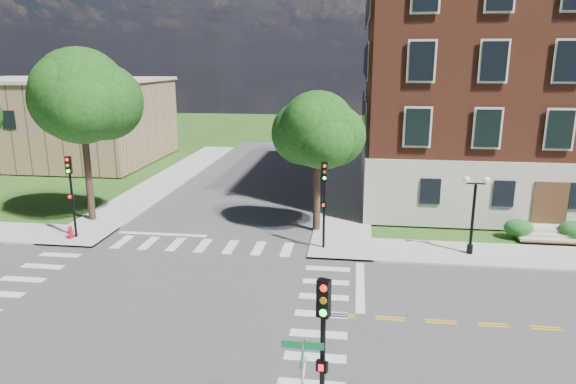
# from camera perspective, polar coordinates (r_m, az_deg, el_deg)

# --- Properties ---
(ground) EXTENTS (160.00, 160.00, 0.00)m
(ground) POSITION_cam_1_polar(r_m,az_deg,el_deg) (23.30, -14.64, -11.95)
(ground) COLOR #265016
(ground) RESTS_ON ground
(road_ew) EXTENTS (90.00, 12.00, 0.01)m
(road_ew) POSITION_cam_1_polar(r_m,az_deg,el_deg) (23.30, -14.64, -11.94)
(road_ew) COLOR #3D3D3F
(road_ew) RESTS_ON ground
(road_ns) EXTENTS (12.00, 90.00, 0.01)m
(road_ns) POSITION_cam_1_polar(r_m,az_deg,el_deg) (23.30, -14.64, -11.93)
(road_ns) COLOR #3D3D3F
(road_ns) RESTS_ON ground
(sidewalk_ne) EXTENTS (34.00, 34.00, 0.12)m
(sidewalk_ne) POSITION_cam_1_polar(r_m,az_deg,el_deg) (36.73, 18.26, -2.31)
(sidewalk_ne) COLOR #9E9B93
(sidewalk_ne) RESTS_ON ground
(sidewalk_nw) EXTENTS (34.00, 34.00, 0.12)m
(sidewalk_nw) POSITION_cam_1_polar(r_m,az_deg,el_deg) (43.17, -26.09, -0.63)
(sidewalk_nw) COLOR #9E9B93
(sidewalk_nw) RESTS_ON ground
(crosswalk_east) EXTENTS (2.20, 10.20, 0.02)m
(crosswalk_east) POSITION_cam_1_polar(r_m,az_deg,el_deg) (21.78, 3.72, -13.43)
(crosswalk_east) COLOR silver
(crosswalk_east) RESTS_ON ground
(stop_bar_east) EXTENTS (0.40, 5.50, 0.00)m
(stop_bar_east) POSITION_cam_1_polar(r_m,az_deg,el_deg) (24.45, 8.02, -10.30)
(stop_bar_east) COLOR silver
(stop_bar_east) RESTS_ON ground
(main_building) EXTENTS (30.60, 22.40, 16.50)m
(main_building) POSITION_cam_1_polar(r_m,az_deg,el_deg) (44.13, 28.80, 10.30)
(main_building) COLOR #B6AFA0
(main_building) RESTS_ON ground
(secondary_building) EXTENTS (20.40, 15.40, 8.30)m
(secondary_building) POSITION_cam_1_polar(r_m,az_deg,el_deg) (58.14, -24.19, 7.34)
(secondary_building) COLOR #8F6B4F
(secondary_building) RESTS_ON ground
(tree_c) EXTENTS (5.91, 5.91, 10.89)m
(tree_c) POSITION_cam_1_polar(r_m,az_deg,el_deg) (34.52, -22.05, 9.83)
(tree_c) COLOR #312018
(tree_c) RESTS_ON ground
(tree_d) EXTENTS (4.53, 4.53, 8.40)m
(tree_d) POSITION_cam_1_polar(r_m,az_deg,el_deg) (30.28, 3.31, 6.91)
(tree_d) COLOR #312018
(tree_d) RESTS_ON ground
(traffic_signal_se) EXTENTS (0.38, 0.45, 4.80)m
(traffic_signal_se) POSITION_cam_1_polar(r_m,az_deg,el_deg) (13.63, 3.89, -16.40)
(traffic_signal_se) COLOR black
(traffic_signal_se) RESTS_ON ground
(traffic_signal_ne) EXTENTS (0.38, 0.46, 4.80)m
(traffic_signal_ne) POSITION_cam_1_polar(r_m,az_deg,el_deg) (27.72, 4.06, -0.21)
(traffic_signal_ne) COLOR black
(traffic_signal_ne) RESTS_ON ground
(traffic_signal_nw) EXTENTS (0.36, 0.41, 4.80)m
(traffic_signal_nw) POSITION_cam_1_polar(r_m,az_deg,el_deg) (31.89, -22.98, 0.61)
(traffic_signal_nw) COLOR black
(traffic_signal_nw) RESTS_ON ground
(twin_lamp_west) EXTENTS (1.36, 0.36, 4.23)m
(twin_lamp_west) POSITION_cam_1_polar(r_m,az_deg,el_deg) (28.68, 19.91, -1.93)
(twin_lamp_west) COLOR black
(twin_lamp_west) RESTS_ON ground
(street_sign_pole) EXTENTS (1.10, 1.10, 3.10)m
(street_sign_pole) POSITION_cam_1_polar(r_m,az_deg,el_deg) (14.08, 1.65, -19.50)
(street_sign_pole) COLOR gray
(street_sign_pole) RESTS_ON ground
(fire_hydrant) EXTENTS (0.35, 0.35, 0.75)m
(fire_hydrant) POSITION_cam_1_polar(r_m,az_deg,el_deg) (32.44, -23.01, -4.18)
(fire_hydrant) COLOR #A20C1A
(fire_hydrant) RESTS_ON ground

